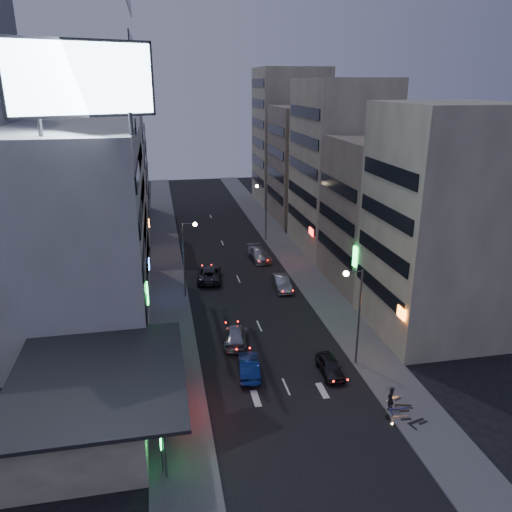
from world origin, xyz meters
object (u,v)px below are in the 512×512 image
object	(u,v)px
person	(391,398)
scooter_silver_b	(397,389)
parked_car_right_far	(259,254)
road_car_silver	(236,336)
scooter_black_b	(412,398)
road_car_blue	(249,366)
scooter_silver_a	(409,407)
parked_car_right_mid	(282,283)
parked_car_left	(209,274)
scooter_blue	(407,399)
scooter_black_a	(423,410)
parked_car_right_near	(330,366)

from	to	relation	value
person	scooter_silver_b	distance (m)	1.86
parked_car_right_far	road_car_silver	bearing A→B (deg)	-111.95
person	scooter_black_b	xyz separation A→B (m)	(1.73, 0.15, -0.34)
road_car_blue	scooter_silver_a	size ratio (longest dim) A/B	2.22
road_car_blue	parked_car_right_mid	bearing A→B (deg)	-105.69
parked_car_left	scooter_blue	distance (m)	28.60
parked_car_left	road_car_blue	size ratio (longest dim) A/B	1.28
scooter_silver_a	scooter_black_a	bearing A→B (deg)	-115.50
parked_car_right_near	scooter_black_a	distance (m)	7.79
parked_car_right_mid	scooter_silver_a	bearing A→B (deg)	-80.06
parked_car_right_mid	scooter_blue	bearing A→B (deg)	-79.03
parked_car_right_near	parked_car_right_mid	world-z (taller)	parked_car_right_mid
road_car_blue	scooter_silver_b	bearing A→B (deg)	160.21
parked_car_right_far	road_car_blue	distance (m)	26.49
scooter_black_a	road_car_blue	bearing A→B (deg)	38.10
scooter_blue	parked_car_right_near	bearing A→B (deg)	39.93
parked_car_right_far	road_car_blue	world-z (taller)	parked_car_right_far
parked_car_right_mid	scooter_black_a	world-z (taller)	parked_car_right_mid
parked_car_left	parked_car_right_far	size ratio (longest dim) A/B	1.08
parked_car_right_near	parked_car_right_far	xyz separation A→B (m)	(-0.13, 26.92, 0.10)
parked_car_right_mid	scooter_blue	distance (m)	22.56
parked_car_left	scooter_black_b	xyz separation A→B (m)	(11.34, -26.31, -0.12)
parked_car_right_mid	parked_car_right_far	bearing A→B (deg)	95.66
parked_car_right_mid	scooter_silver_b	world-z (taller)	parked_car_right_mid
parked_car_left	scooter_blue	size ratio (longest dim) A/B	2.85
scooter_black_b	person	bearing A→B (deg)	110.31
scooter_silver_b	scooter_blue	bearing A→B (deg)	159.73
person	parked_car_right_far	bearing A→B (deg)	-118.07
person	scooter_black_a	bearing A→B (deg)	109.89
parked_car_right_near	parked_car_left	bearing A→B (deg)	109.96
scooter_silver_a	scooter_black_b	size ratio (longest dim) A/B	1.13
scooter_black_b	parked_car_right_near	bearing A→B (deg)	55.40
road_car_silver	scooter_black_b	size ratio (longest dim) A/B	2.64
parked_car_right_far	scooter_silver_b	world-z (taller)	parked_car_right_far
parked_car_left	scooter_black_a	bearing A→B (deg)	119.50
scooter_silver_a	parked_car_right_near	bearing A→B (deg)	34.73
parked_car_right_mid	person	bearing A→B (deg)	-82.19
scooter_black_a	scooter_blue	xyz separation A→B (m)	(-0.48, 1.32, 0.02)
parked_car_right_mid	scooter_blue	size ratio (longest dim) A/B	2.27
parked_car_left	scooter_silver_a	bearing A→B (deg)	118.44
parked_car_right_near	scooter_silver_b	world-z (taller)	parked_car_right_near
parked_car_right_far	scooter_black_a	world-z (taller)	parked_car_right_far
scooter_black_b	road_car_silver	bearing A→B (deg)	58.71
road_car_silver	scooter_black_a	size ratio (longest dim) A/B	2.42
parked_car_right_mid	road_car_silver	xyz separation A→B (m)	(-6.82, -10.87, -0.07)
person	scooter_blue	size ratio (longest dim) A/B	0.88
parked_car_right_near	scooter_black_a	bearing A→B (deg)	-55.42
scooter_silver_a	scooter_black_b	distance (m)	1.27
parked_car_left	person	bearing A→B (deg)	117.26
parked_car_right_far	scooter_silver_a	size ratio (longest dim) A/B	2.65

